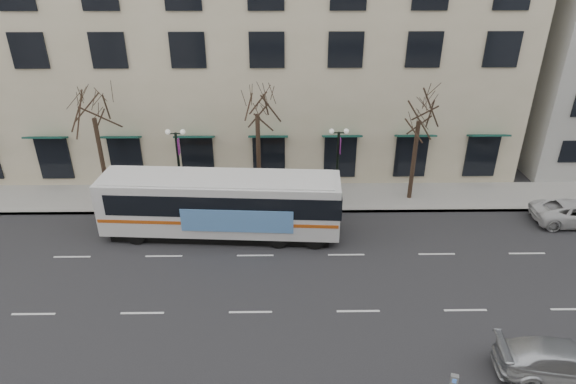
{
  "coord_description": "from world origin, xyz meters",
  "views": [
    {
      "loc": [
        1.5,
        -19.63,
        15.04
      ],
      "look_at": [
        1.8,
        2.1,
        4.0
      ],
      "focal_mm": 30.0,
      "sensor_mm": 36.0,
      "label": 1
    }
  ],
  "objects_px": {
    "lamp_post_left": "(179,164)",
    "lamp_post_right": "(338,163)",
    "pay_station": "(454,382)",
    "city_bus": "(222,204)",
    "tree_far_mid": "(257,99)",
    "tree_far_left": "(91,103)",
    "tree_far_right": "(421,106)",
    "silver_car": "(564,362)"
  },
  "relations": [
    {
      "from": "city_bus",
      "to": "tree_far_mid",
      "type": "bearing_deg",
      "value": 68.97
    },
    {
      "from": "pay_station",
      "to": "tree_far_right",
      "type": "bearing_deg",
      "value": 98.33
    },
    {
      "from": "pay_station",
      "to": "city_bus",
      "type": "bearing_deg",
      "value": 145.2
    },
    {
      "from": "lamp_post_left",
      "to": "pay_station",
      "type": "height_order",
      "value": "lamp_post_left"
    },
    {
      "from": "tree_far_mid",
      "to": "city_bus",
      "type": "height_order",
      "value": "tree_far_mid"
    },
    {
      "from": "tree_far_right",
      "to": "lamp_post_left",
      "type": "distance_m",
      "value": 15.4
    },
    {
      "from": "lamp_post_left",
      "to": "silver_car",
      "type": "height_order",
      "value": "lamp_post_left"
    },
    {
      "from": "lamp_post_right",
      "to": "lamp_post_left",
      "type": "bearing_deg",
      "value": 180.0
    },
    {
      "from": "pay_station",
      "to": "tree_far_mid",
      "type": "bearing_deg",
      "value": 131.89
    },
    {
      "from": "tree_far_left",
      "to": "tree_far_right",
      "type": "distance_m",
      "value": 20.0
    },
    {
      "from": "tree_far_left",
      "to": "tree_far_mid",
      "type": "bearing_deg",
      "value": 0.0
    },
    {
      "from": "city_bus",
      "to": "lamp_post_right",
      "type": "bearing_deg",
      "value": 31.01
    },
    {
      "from": "tree_far_mid",
      "to": "lamp_post_right",
      "type": "xyz_separation_m",
      "value": [
        5.01,
        -0.6,
        -3.96
      ]
    },
    {
      "from": "city_bus",
      "to": "silver_car",
      "type": "distance_m",
      "value": 17.96
    },
    {
      "from": "lamp_post_left",
      "to": "tree_far_right",
      "type": "bearing_deg",
      "value": 2.29
    },
    {
      "from": "tree_far_right",
      "to": "lamp_post_right",
      "type": "relative_size",
      "value": 1.55
    },
    {
      "from": "lamp_post_right",
      "to": "silver_car",
      "type": "height_order",
      "value": "lamp_post_right"
    },
    {
      "from": "lamp_post_left",
      "to": "city_bus",
      "type": "distance_m",
      "value": 4.82
    },
    {
      "from": "tree_far_right",
      "to": "silver_car",
      "type": "height_order",
      "value": "tree_far_right"
    },
    {
      "from": "tree_far_left",
      "to": "pay_station",
      "type": "bearing_deg",
      "value": -42.54
    },
    {
      "from": "lamp_post_right",
      "to": "tree_far_mid",
      "type": "bearing_deg",
      "value": 173.17
    },
    {
      "from": "tree_far_left",
      "to": "tree_far_mid",
      "type": "height_order",
      "value": "tree_far_mid"
    },
    {
      "from": "tree_far_left",
      "to": "tree_far_mid",
      "type": "distance_m",
      "value": 10.0
    },
    {
      "from": "silver_car",
      "to": "tree_far_left",
      "type": "bearing_deg",
      "value": 62.96
    },
    {
      "from": "tree_far_right",
      "to": "lamp_post_right",
      "type": "xyz_separation_m",
      "value": [
        -4.99,
        -0.6,
        -3.48
      ]
    },
    {
      "from": "tree_far_left",
      "to": "lamp_post_left",
      "type": "bearing_deg",
      "value": -6.83
    },
    {
      "from": "tree_far_right",
      "to": "pay_station",
      "type": "distance_m",
      "value": 17.21
    },
    {
      "from": "tree_far_mid",
      "to": "lamp_post_left",
      "type": "xyz_separation_m",
      "value": [
        -4.99,
        -0.6,
        -3.96
      ]
    },
    {
      "from": "tree_far_left",
      "to": "lamp_post_left",
      "type": "relative_size",
      "value": 1.6
    },
    {
      "from": "tree_far_left",
      "to": "tree_far_mid",
      "type": "relative_size",
      "value": 0.98
    },
    {
      "from": "lamp_post_left",
      "to": "lamp_post_right",
      "type": "distance_m",
      "value": 10.0
    },
    {
      "from": "tree_far_left",
      "to": "lamp_post_right",
      "type": "xyz_separation_m",
      "value": [
        15.01,
        -0.6,
        -3.75
      ]
    },
    {
      "from": "silver_car",
      "to": "pay_station",
      "type": "distance_m",
      "value": 4.89
    },
    {
      "from": "tree_far_mid",
      "to": "lamp_post_left",
      "type": "height_order",
      "value": "tree_far_mid"
    },
    {
      "from": "tree_far_mid",
      "to": "lamp_post_left",
      "type": "relative_size",
      "value": 1.64
    },
    {
      "from": "tree_far_right",
      "to": "lamp_post_left",
      "type": "height_order",
      "value": "tree_far_right"
    },
    {
      "from": "lamp_post_left",
      "to": "silver_car",
      "type": "xyz_separation_m",
      "value": [
        17.36,
        -14.4,
        -2.2
      ]
    },
    {
      "from": "city_bus",
      "to": "pay_station",
      "type": "relative_size",
      "value": 10.79
    },
    {
      "from": "city_bus",
      "to": "lamp_post_left",
      "type": "bearing_deg",
      "value": 134.03
    },
    {
      "from": "tree_far_left",
      "to": "lamp_post_left",
      "type": "distance_m",
      "value": 6.29
    },
    {
      "from": "tree_far_right",
      "to": "tree_far_mid",
      "type": "bearing_deg",
      "value": 180.0
    },
    {
      "from": "tree_far_mid",
      "to": "lamp_post_right",
      "type": "distance_m",
      "value": 6.41
    }
  ]
}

